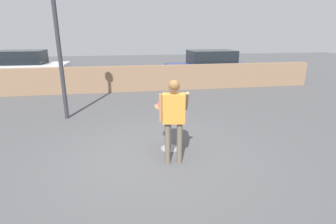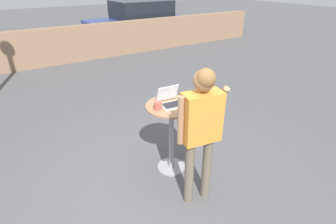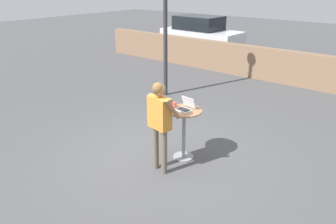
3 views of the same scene
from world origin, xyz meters
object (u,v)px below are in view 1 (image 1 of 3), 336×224
object	(u,v)px
standing_person	(174,111)
parked_car_near_street	(208,66)
cafe_table	(170,120)
coffee_mug	(160,104)
street_lamp	(56,20)
laptop	(170,103)
parked_car_further_down	(26,67)

from	to	relation	value
standing_person	parked_car_near_street	distance (m)	9.20
cafe_table	standing_person	size ratio (longest dim) A/B	0.60
cafe_table	coffee_mug	size ratio (longest dim) A/B	8.34
parked_car_near_street	street_lamp	world-z (taller)	street_lamp
cafe_table	laptop	bearing A→B (deg)	81.39
cafe_table	laptop	xyz separation A→B (m)	(0.00, 0.03, 0.38)
laptop	parked_car_near_street	bearing A→B (deg)	65.86
laptop	coffee_mug	size ratio (longest dim) A/B	2.60
cafe_table	standing_person	world-z (taller)	standing_person
cafe_table	laptop	size ratio (longest dim) A/B	3.21
standing_person	parked_car_near_street	world-z (taller)	standing_person
parked_car_near_street	parked_car_further_down	distance (m)	9.48
parked_car_near_street	parked_car_further_down	xyz separation A→B (m)	(-9.36, 1.50, -0.00)
cafe_table	street_lamp	distance (m)	4.44
coffee_mug	parked_car_further_down	world-z (taller)	parked_car_further_down
laptop	parked_car_near_street	distance (m)	8.54
cafe_table	standing_person	distance (m)	0.78
standing_person	parked_car_near_street	xyz separation A→B (m)	(3.55, 8.48, -0.28)
coffee_mug	parked_car_further_down	size ratio (longest dim) A/B	0.03
coffee_mug	parked_car_near_street	size ratio (longest dim) A/B	0.03
laptop	street_lamp	xyz separation A→B (m)	(-2.73, 2.71, 1.80)
cafe_table	street_lamp	size ratio (longest dim) A/B	0.23
laptop	street_lamp	distance (m)	4.25
standing_person	street_lamp	bearing A→B (deg)	128.14
cafe_table	parked_car_near_street	distance (m)	8.56
laptop	street_lamp	world-z (taller)	street_lamp
laptop	parked_car_further_down	bearing A→B (deg)	122.28
cafe_table	parked_car_further_down	distance (m)	11.01
cafe_table	street_lamp	world-z (taller)	street_lamp
standing_person	cafe_table	bearing A→B (deg)	85.64
standing_person	coffee_mug	bearing A→B (deg)	104.55
coffee_mug	parked_car_near_street	world-z (taller)	parked_car_near_street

